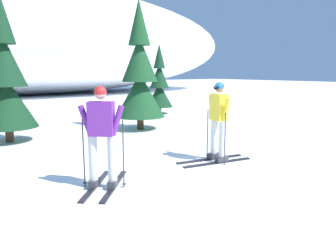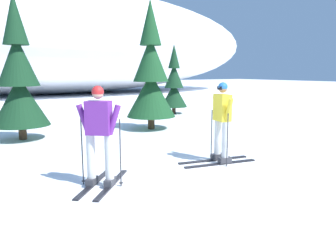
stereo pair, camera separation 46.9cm
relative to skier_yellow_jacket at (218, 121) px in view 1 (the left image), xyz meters
The scene contains 7 objects.
ground_plane 2.11m from the skier_yellow_jacket, 146.45° to the right, with size 120.00×120.00×0.00m, color white.
skier_yellow_jacket is the anchor object (origin of this frame).
skier_purple_jacket 2.83m from the skier_yellow_jacket, behind, with size 1.38×1.49×1.77m.
pine_tree_center 6.08m from the skier_yellow_jacket, 123.63° to the left, with size 1.62×1.62×4.21m.
pine_tree_center_right 4.72m from the skier_yellow_jacket, 80.18° to the left, with size 1.70×1.70×4.40m.
pine_tree_far_right 8.57m from the skier_yellow_jacket, 63.69° to the left, with size 1.26×1.26×3.27m.
snow_ridge_background 25.94m from the skier_yellow_jacket, 84.79° to the left, with size 41.75×18.44×9.40m, color white.
Camera 1 is at (-3.59, -4.04, 2.01)m, focal length 34.91 mm.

